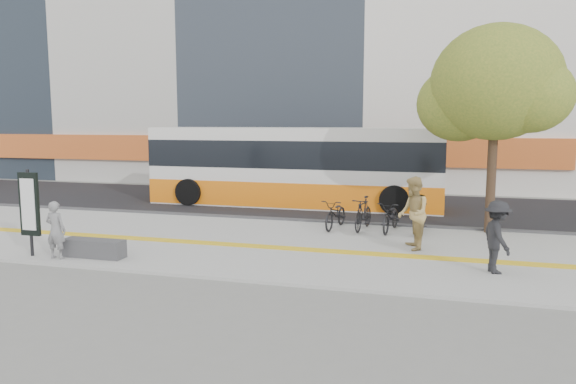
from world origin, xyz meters
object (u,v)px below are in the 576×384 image
(signboard, at_px, (29,206))
(pedestrian_dark, at_px, (497,237))
(bench, at_px, (94,248))
(street_tree, at_px, (495,86))
(seated_woman, at_px, (56,230))
(pedestrian_tan, at_px, (413,213))
(bus, at_px, (294,169))

(signboard, relative_size, pedestrian_dark, 1.34)
(bench, distance_m, street_tree, 12.23)
(bench, xyz_separation_m, signboard, (-1.60, -0.31, 1.06))
(bench, bearing_deg, seated_woman, -155.03)
(signboard, bearing_deg, pedestrian_tan, 19.71)
(bus, bearing_deg, seated_woman, -108.65)
(street_tree, bearing_deg, pedestrian_tan, -125.32)
(signboard, relative_size, pedestrian_tan, 1.13)
(street_tree, bearing_deg, seated_woman, -148.85)
(seated_woman, bearing_deg, pedestrian_tan, -159.34)
(seated_woman, distance_m, pedestrian_dark, 10.49)
(street_tree, relative_size, pedestrian_tan, 3.25)
(street_tree, distance_m, pedestrian_tan, 5.06)
(street_tree, distance_m, seated_woman, 12.91)
(street_tree, relative_size, bus, 0.53)
(bench, relative_size, signboard, 0.73)
(street_tree, bearing_deg, pedestrian_dark, -92.53)
(pedestrian_tan, bearing_deg, bench, -82.17)
(signboard, distance_m, street_tree, 13.40)
(bench, bearing_deg, bus, 75.00)
(pedestrian_tan, bearing_deg, street_tree, 131.04)
(bench, relative_size, bus, 0.14)
(signboard, bearing_deg, street_tree, 29.07)
(signboard, distance_m, seated_woman, 0.98)
(signboard, xyz_separation_m, street_tree, (11.38, 6.33, 3.15))
(bus, xyz_separation_m, pedestrian_tan, (5.04, -6.69, -0.49))
(signboard, height_order, street_tree, street_tree)
(pedestrian_tan, bearing_deg, pedestrian_dark, 33.63)
(signboard, bearing_deg, pedestrian_dark, 7.82)
(bench, bearing_deg, street_tree, 31.62)
(bus, bearing_deg, pedestrian_tan, -53.01)
(bus, distance_m, pedestrian_dark, 10.99)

